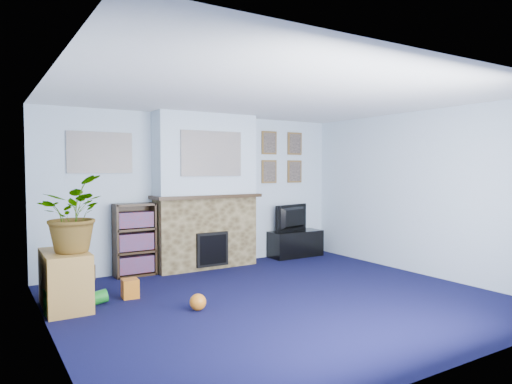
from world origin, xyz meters
TOP-DOWN VIEW (x-y plane):
  - floor at (0.00, 0.00)m, footprint 5.00×4.50m
  - ceiling at (0.00, 0.00)m, footprint 5.00×4.50m
  - wall_back at (0.00, 2.25)m, footprint 5.00×0.04m
  - wall_front at (0.00, -2.25)m, footprint 5.00×0.04m
  - wall_left at (-2.50, 0.00)m, footprint 0.04×4.50m
  - wall_right at (2.50, 0.00)m, footprint 0.04×4.50m
  - chimney_breast at (0.00, 2.05)m, footprint 1.72×0.50m
  - collage_main at (0.00, 1.84)m, footprint 1.00×0.03m
  - collage_left at (-1.55, 2.23)m, footprint 0.90×0.03m
  - portrait_tl at (1.30, 2.23)m, footprint 0.30×0.03m
  - portrait_tr at (1.85, 2.23)m, footprint 0.30×0.03m
  - portrait_bl at (1.30, 2.23)m, footprint 0.30×0.03m
  - portrait_br at (1.85, 2.23)m, footprint 0.30×0.03m
  - tv_stand at (1.73, 2.03)m, footprint 0.96×0.40m
  - television at (1.73, 2.05)m, footprint 0.80×0.30m
  - bookshelf at (-1.12, 2.11)m, footprint 0.58×0.28m
  - sideboard at (-2.24, 0.98)m, footprint 0.46×0.82m
  - potted_plant at (-2.19, 0.93)m, footprint 0.73×0.82m
  - mantel_clock at (-0.04, 2.00)m, footprint 0.10×0.06m
  - mantel_candle at (0.37, 2.00)m, footprint 0.05×0.05m
  - mantel_teddy at (-0.52, 2.00)m, footprint 0.14×0.14m
  - mantel_can at (0.66, 2.00)m, footprint 0.06×0.06m
  - green_crate at (-2.30, 0.74)m, footprint 0.36×0.30m
  - toy_ball at (-1.02, 0.12)m, footprint 0.18×0.18m
  - toy_block at (-1.51, 1.00)m, footprint 0.20×0.20m
  - toy_tube at (-1.96, 0.93)m, footprint 0.34×0.15m

SIDE VIEW (x-z plane):
  - floor at x=0.00m, z-range -0.01..0.01m
  - toy_tube at x=-1.96m, z-range -0.03..0.17m
  - toy_ball at x=-1.02m, z-range 0.00..0.18m
  - toy_block at x=-1.51m, z-range 0.00..0.22m
  - green_crate at x=-2.30m, z-range 0.00..0.28m
  - tv_stand at x=1.73m, z-range 0.00..0.45m
  - sideboard at x=-2.24m, z-range 0.03..0.67m
  - bookshelf at x=-1.12m, z-range -0.02..1.03m
  - television at x=1.73m, z-range 0.45..0.92m
  - potted_plant at x=-2.19m, z-range 0.64..1.48m
  - chimney_breast at x=0.00m, z-range -0.02..2.38m
  - wall_back at x=0.00m, z-range 0.00..2.40m
  - wall_front at x=0.00m, z-range 0.00..2.40m
  - wall_left at x=-2.50m, z-range 0.00..2.40m
  - wall_right at x=2.50m, z-range 0.00..2.40m
  - mantel_can at x=0.66m, z-range 1.15..1.27m
  - mantel_teddy at x=-0.52m, z-range 1.14..1.29m
  - mantel_clock at x=-0.04m, z-range 1.15..1.29m
  - mantel_candle at x=0.37m, z-range 1.15..1.31m
  - portrait_bl at x=1.30m, z-range 1.30..1.70m
  - portrait_br at x=1.85m, z-range 1.30..1.70m
  - collage_left at x=-1.55m, z-range 1.49..2.07m
  - collage_main at x=0.00m, z-range 1.44..2.12m
  - portrait_tl at x=1.30m, z-range 1.80..2.20m
  - portrait_tr at x=1.85m, z-range 1.80..2.20m
  - ceiling at x=0.00m, z-range 2.40..2.40m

